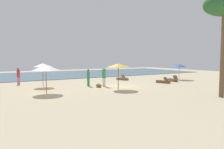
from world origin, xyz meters
TOP-DOWN VIEW (x-y plane):
  - ground_plane at (0.00, 0.00)m, footprint 60.00×60.00m
  - ocean_water at (0.00, 17.00)m, footprint 48.00×16.00m
  - umbrella_0 at (10.36, 1.40)m, footprint 1.97×1.97m
  - umbrella_1 at (-6.36, 3.58)m, footprint 1.83×1.83m
  - umbrella_2 at (-0.89, -1.60)m, footprint 2.13×2.13m
  - umbrella_3 at (-7.09, -0.59)m, footprint 2.19×2.19m
  - lounger_0 at (7.98, 0.41)m, footprint 0.60×1.63m
  - lounger_1 at (5.89, -0.37)m, footprint 1.08×1.77m
  - lounger_2 at (3.71, 4.61)m, footprint 1.18×1.76m
  - person_0 at (-8.19, 6.72)m, footprint 0.35×0.35m
  - person_1 at (-2.40, 1.58)m, footprint 0.41×0.41m
  - person_2 at (-1.13, 0.63)m, footprint 0.52×0.52m
  - dog at (-1.93, 0.25)m, footprint 0.60×0.74m

SIDE VIEW (x-z plane):
  - ground_plane at x=0.00m, z-range 0.00..0.00m
  - ocean_water at x=0.00m, z-range 0.00..0.06m
  - lounger_1 at x=5.89m, z-range -0.19..0.53m
  - lounger_2 at x=3.71m, z-range -0.18..0.54m
  - lounger_0 at x=7.98m, z-range -0.20..0.55m
  - dog at x=-1.93m, z-range 0.01..0.36m
  - person_1 at x=-2.40m, z-range 0.02..1.71m
  - person_0 at x=-8.19m, z-range 0.01..1.75m
  - person_2 at x=-1.13m, z-range 0.01..1.92m
  - umbrella_0 at x=10.36m, z-range 0.81..2.81m
  - umbrella_3 at x=-7.09m, z-range 0.92..3.22m
  - umbrella_1 at x=-6.36m, z-range 0.97..3.25m
  - umbrella_2 at x=-0.89m, z-range 0.99..3.31m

